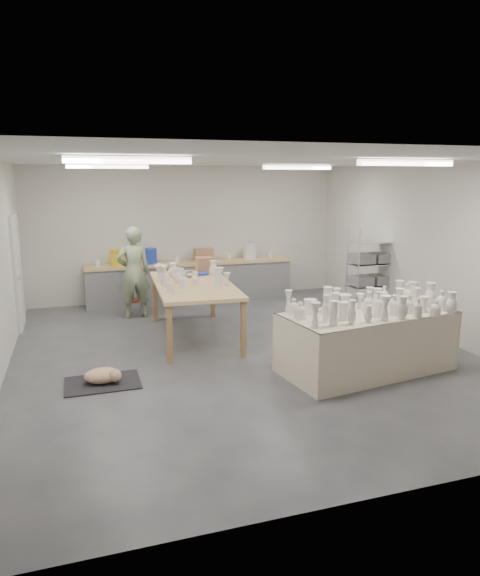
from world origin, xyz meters
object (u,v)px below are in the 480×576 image
object	(u,v)px
work_table	(192,283)
red_stool	(134,301)
drying_table	(367,339)
potter	(134,273)

from	to	relation	value
work_table	red_stool	bearing A→B (deg)	119.29
drying_table	potter	bearing A→B (deg)	117.66
work_table	red_stool	xyz separation A→B (m)	(-0.85, 1.77, -0.69)
drying_table	work_table	bearing A→B (deg)	121.13
potter	red_stool	world-z (taller)	potter
work_table	potter	xyz separation A→B (m)	(-0.85, 1.50, -0.04)
drying_table	work_table	world-z (taller)	work_table
work_table	red_stool	size ratio (longest dim) A/B	7.99
drying_table	red_stool	world-z (taller)	drying_table
potter	red_stool	xyz separation A→B (m)	(0.00, 0.27, -0.65)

